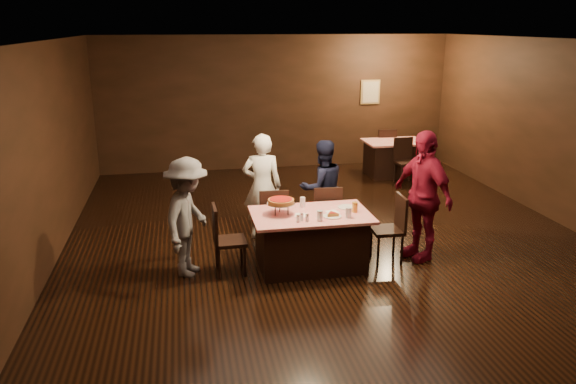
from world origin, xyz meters
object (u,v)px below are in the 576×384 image
(diner_white_jacket, at_px, (262,186))
(diner_grey_knit, at_px, (188,217))
(chair_far_right, at_px, (325,215))
(main_table, at_px, (310,240))
(glass_amber, at_px, (355,207))
(glass_front_right, at_px, (348,213))
(pizza_stand, at_px, (281,201))
(chair_end_right, at_px, (387,229))
(chair_end_left, at_px, (230,240))
(glass_back, at_px, (303,202))
(chair_back_far, at_px, (384,148))
(chair_back_near, at_px, (406,162))
(glass_front_left, at_px, (320,216))
(back_table, at_px, (394,158))
(chair_far_left, at_px, (273,218))
(diner_navy_hoodie, at_px, (322,188))
(diner_red_shirt, at_px, (422,195))
(plate_empty, at_px, (347,207))

(diner_white_jacket, height_order, diner_grey_knit, diner_white_jacket)
(chair_far_right, bearing_deg, diner_grey_knit, 21.69)
(main_table, relative_size, diner_grey_knit, 1.00)
(diner_white_jacket, height_order, glass_amber, diner_white_jacket)
(chair_far_right, xyz_separation_m, glass_amber, (0.20, -0.80, 0.37))
(glass_front_right, bearing_deg, pizza_stand, 160.56)
(main_table, bearing_deg, pizza_stand, 172.87)
(chair_end_right, bearing_deg, diner_grey_knit, -89.24)
(chair_end_left, bearing_deg, glass_back, -75.57)
(chair_end_left, height_order, chair_back_far, same)
(chair_back_near, relative_size, glass_front_left, 6.79)
(chair_back_far, height_order, glass_front_right, chair_back_far)
(back_table, relative_size, chair_end_left, 1.37)
(chair_far_left, xyz_separation_m, glass_front_left, (0.45, -1.05, 0.37))
(chair_far_left, bearing_deg, diner_navy_hoodie, -149.50)
(chair_back_far, xyz_separation_m, diner_grey_knit, (-4.54, -4.94, 0.32))
(diner_white_jacket, bearing_deg, diner_navy_hoodie, -174.49)
(glass_front_right, bearing_deg, glass_amber, 53.13)
(chair_back_near, bearing_deg, chair_far_right, -133.64)
(diner_red_shirt, height_order, glass_amber, diner_red_shirt)
(diner_red_shirt, distance_m, plate_empty, 1.07)
(chair_far_left, distance_m, glass_front_right, 1.36)
(diner_navy_hoodie, relative_size, glass_back, 10.87)
(glass_front_right, xyz_separation_m, glass_amber, (0.15, 0.20, 0.00))
(diner_white_jacket, bearing_deg, plate_empty, 141.09)
(chair_back_far, bearing_deg, chair_end_left, 54.93)
(glass_front_right, bearing_deg, chair_far_right, 92.86)
(diner_white_jacket, xyz_separation_m, glass_amber, (1.08, -1.29, 0.01))
(plate_empty, height_order, glass_back, glass_back)
(main_table, height_order, chair_back_far, chair_back_far)
(diner_red_shirt, bearing_deg, pizza_stand, -109.18)
(main_table, bearing_deg, diner_grey_knit, 177.45)
(chair_far_left, bearing_deg, diner_white_jacket, -77.71)
(chair_back_far, relative_size, diner_navy_hoodie, 0.62)
(main_table, height_order, pizza_stand, pizza_stand)
(glass_amber, bearing_deg, main_table, 175.24)
(chair_back_near, distance_m, diner_white_jacket, 4.20)
(chair_far_left, bearing_deg, plate_empty, 150.42)
(pizza_stand, bearing_deg, diner_red_shirt, -0.53)
(chair_end_left, height_order, glass_front_left, chair_end_left)
(chair_back_near, xyz_separation_m, diner_navy_hoodie, (-2.44, -2.50, 0.29))
(chair_back_far, height_order, diner_grey_knit, diner_grey_knit)
(chair_far_left, distance_m, glass_amber, 1.33)
(chair_back_near, distance_m, pizza_stand, 4.95)
(chair_end_left, relative_size, pizza_stand, 2.50)
(diner_white_jacket, distance_m, diner_grey_knit, 1.64)
(chair_end_right, height_order, glass_back, chair_end_right)
(diner_navy_hoodie, bearing_deg, main_table, 58.34)
(chair_far_right, xyz_separation_m, diner_white_jacket, (-0.88, 0.49, 0.35))
(chair_end_left, relative_size, chair_back_far, 1.00)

